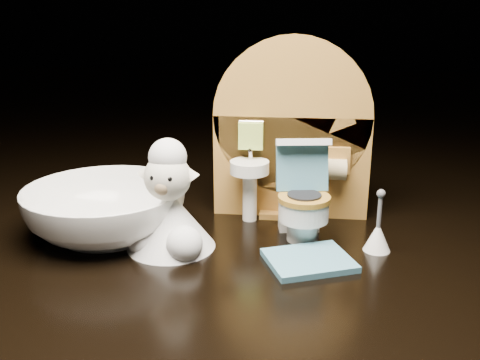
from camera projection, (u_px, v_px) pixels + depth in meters
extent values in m
cube|color=black|center=(285.00, 303.00, 0.42)|extent=(2.50, 2.50, 0.10)
cube|color=#A36F2C|center=(291.00, 166.00, 0.45)|extent=(0.13, 0.02, 0.09)
cylinder|color=#A36F2C|center=(292.00, 116.00, 0.44)|extent=(0.13, 0.02, 0.13)
cube|color=#A36F2C|center=(289.00, 211.00, 0.46)|extent=(0.05, 0.04, 0.01)
cylinder|color=white|center=(250.00, 195.00, 0.44)|extent=(0.01, 0.01, 0.04)
cylinder|color=white|center=(250.00, 167.00, 0.43)|extent=(0.03, 0.03, 0.01)
cylinder|color=silver|center=(251.00, 153.00, 0.44)|extent=(0.00, 0.00, 0.01)
cube|color=#B3D150|center=(251.00, 136.00, 0.44)|extent=(0.02, 0.01, 0.02)
cube|color=#A36F2C|center=(335.00, 160.00, 0.44)|extent=(0.02, 0.01, 0.02)
cylinder|color=tan|center=(335.00, 169.00, 0.43)|extent=(0.02, 0.02, 0.02)
cylinder|color=white|center=(302.00, 229.00, 0.41)|extent=(0.02, 0.02, 0.02)
cylinder|color=white|center=(304.00, 210.00, 0.40)|extent=(0.04, 0.04, 0.02)
cylinder|color=#9D6C20|center=(304.00, 198.00, 0.40)|extent=(0.04, 0.04, 0.00)
cube|color=white|center=(299.00, 202.00, 0.42)|extent=(0.03, 0.02, 0.05)
cube|color=teal|center=(302.00, 165.00, 0.41)|extent=(0.04, 0.02, 0.04)
cube|color=white|center=(304.00, 142.00, 0.40)|extent=(0.04, 0.01, 0.01)
cylinder|color=#9AB946|center=(312.00, 166.00, 0.42)|extent=(0.01, 0.01, 0.01)
cube|color=teal|center=(309.00, 260.00, 0.37)|extent=(0.07, 0.06, 0.00)
cone|color=white|center=(377.00, 237.00, 0.39)|extent=(0.02, 0.02, 0.02)
cylinder|color=#59595B|center=(380.00, 211.00, 0.38)|extent=(0.00, 0.00, 0.03)
sphere|color=#59595B|center=(381.00, 194.00, 0.38)|extent=(0.01, 0.01, 0.01)
cone|color=silver|center=(170.00, 219.00, 0.39)|extent=(0.07, 0.07, 0.04)
sphere|color=silver|center=(184.00, 244.00, 0.38)|extent=(0.03, 0.03, 0.03)
sphere|color=silver|center=(142.00, 241.00, 0.39)|extent=(0.02, 0.02, 0.02)
sphere|color=beige|center=(168.00, 177.00, 0.38)|extent=(0.03, 0.03, 0.03)
sphere|color=#9A7E59|center=(162.00, 187.00, 0.37)|extent=(0.01, 0.01, 0.01)
sphere|color=silver|center=(168.00, 157.00, 0.38)|extent=(0.03, 0.03, 0.03)
cone|color=beige|center=(148.00, 169.00, 0.38)|extent=(0.02, 0.01, 0.02)
cone|color=beige|center=(189.00, 172.00, 0.38)|extent=(0.02, 0.01, 0.02)
sphere|color=black|center=(153.00, 178.00, 0.37)|extent=(0.00, 0.00, 0.00)
sphere|color=black|center=(170.00, 179.00, 0.37)|extent=(0.00, 0.00, 0.00)
imported|color=white|center=(106.00, 211.00, 0.42)|extent=(0.15, 0.15, 0.04)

